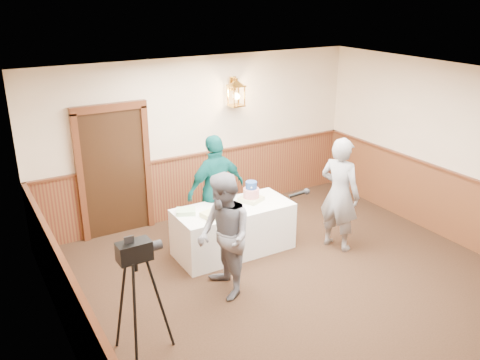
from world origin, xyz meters
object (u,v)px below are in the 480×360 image
object	(u,v)px
sheet_cake_yellow	(214,214)
assistant_p	(216,190)
sheet_cake_green	(186,211)
interviewer	(224,236)
baker	(340,194)
display_table	(233,229)
tv_camera_rig	(139,308)
tiered_cake	(251,193)

from	to	relation	value
sheet_cake_yellow	assistant_p	size ratio (longest dim) A/B	0.19
sheet_cake_yellow	sheet_cake_green	size ratio (longest dim) A/B	1.21
interviewer	baker	world-z (taller)	baker
display_table	sheet_cake_yellow	world-z (taller)	sheet_cake_yellow
sheet_cake_green	tv_camera_rig	size ratio (longest dim) A/B	0.19
baker	display_table	bearing A→B (deg)	45.51
assistant_p	sheet_cake_yellow	bearing A→B (deg)	51.76
display_table	sheet_cake_yellow	xyz separation A→B (m)	(-0.41, -0.15, 0.41)
sheet_cake_yellow	sheet_cake_green	bearing A→B (deg)	136.71
tiered_cake	sheet_cake_yellow	xyz separation A→B (m)	(-0.76, -0.21, -0.09)
sheet_cake_green	interviewer	bearing A→B (deg)	-87.88
display_table	interviewer	world-z (taller)	interviewer
interviewer	assistant_p	size ratio (longest dim) A/B	0.95
interviewer	assistant_p	distance (m)	1.54
display_table	sheet_cake_yellow	distance (m)	0.60
interviewer	assistant_p	xyz separation A→B (m)	(0.62, 1.41, 0.04)
display_table	interviewer	bearing A→B (deg)	-125.36
display_table	tiered_cake	size ratio (longest dim) A/B	4.42
tv_camera_rig	baker	bearing A→B (deg)	12.96
baker	tiered_cake	bearing A→B (deg)	36.65
tiered_cake	interviewer	world-z (taller)	interviewer
tiered_cake	tv_camera_rig	xyz separation A→B (m)	(-2.43, -1.67, -0.23)
interviewer	tv_camera_rig	distance (m)	1.55
sheet_cake_green	assistant_p	size ratio (longest dim) A/B	0.16
sheet_cake_yellow	sheet_cake_green	xyz separation A→B (m)	(-0.31, 0.29, -0.00)
interviewer	baker	distance (m)	2.17
display_table	assistant_p	world-z (taller)	assistant_p
sheet_cake_green	baker	xyz separation A→B (m)	(2.19, -0.83, 0.12)
sheet_cake_green	interviewer	world-z (taller)	interviewer
interviewer	baker	xyz separation A→B (m)	(2.15, 0.26, 0.05)
tiered_cake	interviewer	xyz separation A→B (m)	(-1.03, -1.02, -0.03)
display_table	sheet_cake_green	xyz separation A→B (m)	(-0.72, 0.14, 0.41)
assistant_p	sheet_cake_green	bearing A→B (deg)	17.60
baker	interviewer	bearing A→B (deg)	77.58
display_table	baker	distance (m)	1.71
interviewer	tv_camera_rig	bearing A→B (deg)	-59.04
display_table	sheet_cake_green	world-z (taller)	sheet_cake_green
sheet_cake_green	sheet_cake_yellow	bearing A→B (deg)	-43.29
interviewer	assistant_p	world-z (taller)	assistant_p
sheet_cake_green	tv_camera_rig	distance (m)	2.21
sheet_cake_yellow	sheet_cake_green	distance (m)	0.42
tv_camera_rig	tiered_cake	bearing A→B (deg)	33.05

